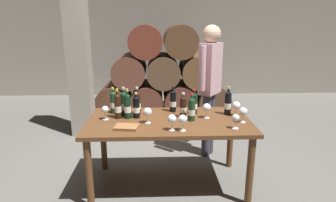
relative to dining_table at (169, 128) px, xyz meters
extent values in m
plane|color=#66635E|center=(0.00, 0.00, -0.67)|extent=(14.00, 14.00, 0.00)
cube|color=gray|center=(0.00, 4.20, 0.73)|extent=(10.00, 0.24, 2.80)
cylinder|color=#553422|center=(-0.95, 2.60, -0.37)|extent=(0.60, 0.90, 0.60)
cylinder|color=#592F22|center=(-0.32, 2.60, -0.37)|extent=(0.60, 0.90, 0.60)
cylinder|color=brown|center=(0.31, 2.60, -0.37)|extent=(0.60, 0.90, 0.60)
cylinder|color=#513625|center=(0.95, 2.60, -0.37)|extent=(0.60, 0.90, 0.60)
cylinder|color=brown|center=(-0.63, 2.60, 0.18)|extent=(0.60, 0.90, 0.60)
cylinder|color=brown|center=(0.00, 2.60, 0.18)|extent=(0.60, 0.90, 0.60)
cylinder|color=brown|center=(0.63, 2.60, 0.18)|extent=(0.60, 0.90, 0.60)
cylinder|color=maroon|center=(-0.32, 2.60, 0.72)|extent=(0.60, 0.90, 0.60)
cylinder|color=#533621|center=(0.31, 2.60, 0.72)|extent=(0.60, 0.90, 0.60)
cube|color=gray|center=(-1.30, 1.60, 0.63)|extent=(0.32, 0.32, 2.60)
cube|color=brown|center=(0.00, 0.00, 0.07)|extent=(1.70, 0.90, 0.04)
cylinder|color=brown|center=(-0.77, -0.39, -0.31)|extent=(0.07, 0.07, 0.72)
cylinder|color=brown|center=(0.77, -0.39, -0.31)|extent=(0.07, 0.07, 0.72)
cylinder|color=brown|center=(-0.77, 0.39, -0.31)|extent=(0.07, 0.07, 0.72)
cylinder|color=brown|center=(0.77, 0.39, -0.31)|extent=(0.07, 0.07, 0.72)
cylinder|color=#19381E|center=(0.23, -0.03, 0.19)|extent=(0.07, 0.07, 0.20)
sphere|color=#19381E|center=(0.23, -0.03, 0.30)|extent=(0.07, 0.07, 0.07)
cylinder|color=#19381E|center=(0.23, -0.03, 0.32)|extent=(0.03, 0.03, 0.06)
cylinder|color=#B21E23|center=(0.23, -0.03, 0.37)|extent=(0.03, 0.03, 0.02)
cylinder|color=silver|center=(0.23, -0.03, 0.18)|extent=(0.07, 0.07, 0.06)
cylinder|color=black|center=(0.29, 0.20, 0.19)|extent=(0.07, 0.07, 0.20)
sphere|color=black|center=(0.29, 0.20, 0.29)|extent=(0.07, 0.07, 0.07)
cylinder|color=black|center=(0.29, 0.20, 0.32)|extent=(0.03, 0.03, 0.06)
cylinder|color=#B21E23|center=(0.29, 0.20, 0.36)|extent=(0.03, 0.03, 0.02)
cylinder|color=silver|center=(0.29, 0.20, 0.18)|extent=(0.07, 0.07, 0.06)
cylinder|color=black|center=(0.06, 0.29, 0.19)|extent=(0.07, 0.07, 0.20)
sphere|color=black|center=(0.06, 0.29, 0.30)|extent=(0.07, 0.07, 0.07)
cylinder|color=black|center=(0.06, 0.29, 0.33)|extent=(0.03, 0.03, 0.06)
cylinder|color=black|center=(0.06, 0.29, 0.37)|extent=(0.03, 0.03, 0.02)
cylinder|color=silver|center=(0.06, 0.29, 0.18)|extent=(0.07, 0.07, 0.06)
cylinder|color=black|center=(0.16, 0.08, 0.19)|extent=(0.07, 0.07, 0.19)
sphere|color=black|center=(0.16, 0.08, 0.29)|extent=(0.07, 0.07, 0.07)
cylinder|color=black|center=(0.16, 0.08, 0.31)|extent=(0.03, 0.03, 0.06)
cylinder|color=silver|center=(0.16, 0.08, 0.35)|extent=(0.03, 0.03, 0.02)
cylinder|color=silver|center=(0.16, 0.08, 0.18)|extent=(0.07, 0.07, 0.06)
cylinder|color=black|center=(-0.54, 0.08, 0.20)|extent=(0.07, 0.07, 0.22)
sphere|color=black|center=(-0.54, 0.08, 0.32)|extent=(0.07, 0.07, 0.07)
cylinder|color=black|center=(-0.54, 0.08, 0.35)|extent=(0.03, 0.03, 0.07)
cylinder|color=gold|center=(-0.54, 0.08, 0.40)|extent=(0.03, 0.03, 0.03)
cylinder|color=silver|center=(-0.54, 0.08, 0.19)|extent=(0.07, 0.07, 0.07)
cylinder|color=black|center=(-0.43, 0.08, 0.20)|extent=(0.07, 0.07, 0.22)
sphere|color=black|center=(-0.43, 0.08, 0.32)|extent=(0.07, 0.07, 0.07)
cylinder|color=black|center=(-0.43, 0.08, 0.35)|extent=(0.03, 0.03, 0.07)
cylinder|color=tan|center=(-0.43, 0.08, 0.40)|extent=(0.03, 0.03, 0.03)
cylinder|color=silver|center=(-0.43, 0.08, 0.19)|extent=(0.07, 0.07, 0.07)
cylinder|color=#19381E|center=(-0.48, 0.18, 0.20)|extent=(0.07, 0.07, 0.22)
sphere|color=#19381E|center=(-0.48, 0.18, 0.32)|extent=(0.07, 0.07, 0.07)
cylinder|color=#19381E|center=(-0.48, 0.18, 0.35)|extent=(0.03, 0.03, 0.07)
cylinder|color=silver|center=(-0.48, 0.18, 0.39)|extent=(0.03, 0.03, 0.03)
cylinder|color=silver|center=(-0.48, 0.18, 0.19)|extent=(0.07, 0.07, 0.07)
cylinder|color=black|center=(-0.34, 0.09, 0.19)|extent=(0.07, 0.07, 0.20)
sphere|color=black|center=(-0.34, 0.09, 0.29)|extent=(0.07, 0.07, 0.07)
cylinder|color=black|center=(-0.34, 0.09, 0.32)|extent=(0.03, 0.03, 0.06)
cylinder|color=tan|center=(-0.34, 0.09, 0.36)|extent=(0.03, 0.03, 0.02)
cylinder|color=silver|center=(-0.34, 0.09, 0.18)|extent=(0.07, 0.07, 0.06)
cylinder|color=black|center=(0.66, 0.16, 0.20)|extent=(0.07, 0.07, 0.22)
sphere|color=black|center=(0.66, 0.16, 0.32)|extent=(0.07, 0.07, 0.07)
cylinder|color=black|center=(0.66, 0.16, 0.35)|extent=(0.03, 0.03, 0.07)
cylinder|color=tan|center=(0.66, 0.16, 0.39)|extent=(0.03, 0.03, 0.03)
cylinder|color=silver|center=(0.66, 0.16, 0.19)|extent=(0.07, 0.07, 0.07)
cylinder|color=black|center=(-0.34, 0.20, 0.20)|extent=(0.07, 0.07, 0.22)
sphere|color=black|center=(-0.34, 0.20, 0.31)|extent=(0.07, 0.07, 0.07)
cylinder|color=black|center=(-0.34, 0.20, 0.34)|extent=(0.03, 0.03, 0.07)
cylinder|color=silver|center=(-0.34, 0.20, 0.39)|extent=(0.03, 0.03, 0.02)
cylinder|color=silver|center=(-0.34, 0.20, 0.19)|extent=(0.07, 0.07, 0.07)
cylinder|color=#19381E|center=(-0.61, 0.27, 0.19)|extent=(0.07, 0.07, 0.20)
sphere|color=#19381E|center=(-0.61, 0.27, 0.30)|extent=(0.07, 0.07, 0.07)
cylinder|color=#19381E|center=(-0.61, 0.27, 0.33)|extent=(0.03, 0.03, 0.06)
cylinder|color=gold|center=(-0.61, 0.27, 0.37)|extent=(0.03, 0.03, 0.02)
cylinder|color=silver|center=(-0.61, 0.27, 0.18)|extent=(0.07, 0.07, 0.06)
cylinder|color=white|center=(0.12, -0.31, 0.09)|extent=(0.06, 0.06, 0.00)
cylinder|color=white|center=(0.12, -0.31, 0.13)|extent=(0.01, 0.01, 0.07)
sphere|color=white|center=(0.12, -0.31, 0.21)|extent=(0.08, 0.08, 0.08)
cylinder|color=white|center=(0.02, -0.30, 0.09)|extent=(0.06, 0.06, 0.00)
cylinder|color=white|center=(0.02, -0.30, 0.13)|extent=(0.01, 0.01, 0.07)
sphere|color=white|center=(0.02, -0.30, 0.21)|extent=(0.08, 0.08, 0.08)
cylinder|color=white|center=(0.73, 0.10, 0.09)|extent=(0.06, 0.06, 0.00)
cylinder|color=white|center=(0.73, 0.10, 0.13)|extent=(0.01, 0.01, 0.07)
sphere|color=white|center=(0.73, 0.10, 0.21)|extent=(0.09, 0.09, 0.09)
cylinder|color=white|center=(0.63, -0.28, 0.09)|extent=(0.06, 0.06, 0.00)
cylinder|color=white|center=(0.63, -0.28, 0.13)|extent=(0.01, 0.01, 0.07)
sphere|color=white|center=(0.63, -0.28, 0.20)|extent=(0.07, 0.07, 0.07)
cylinder|color=white|center=(0.75, -0.10, 0.09)|extent=(0.06, 0.06, 0.00)
cylinder|color=white|center=(0.75, -0.10, 0.13)|extent=(0.01, 0.01, 0.07)
sphere|color=white|center=(0.75, -0.10, 0.21)|extent=(0.09, 0.09, 0.09)
cylinder|color=white|center=(-0.22, -0.09, 0.09)|extent=(0.06, 0.06, 0.00)
cylinder|color=white|center=(-0.22, -0.09, 0.13)|extent=(0.01, 0.01, 0.07)
sphere|color=white|center=(-0.22, -0.09, 0.21)|extent=(0.09, 0.09, 0.09)
cylinder|color=white|center=(0.40, 0.05, 0.09)|extent=(0.06, 0.06, 0.00)
cylinder|color=white|center=(0.40, 0.05, 0.13)|extent=(0.01, 0.01, 0.07)
sphere|color=white|center=(0.40, 0.05, 0.21)|extent=(0.09, 0.09, 0.09)
cylinder|color=white|center=(-0.66, 0.04, 0.09)|extent=(0.06, 0.06, 0.00)
cylinder|color=white|center=(-0.66, 0.04, 0.13)|extent=(0.01, 0.01, 0.07)
sphere|color=white|center=(-0.66, 0.04, 0.20)|extent=(0.07, 0.07, 0.07)
cube|color=#936038|center=(-0.42, -0.23, 0.11)|extent=(0.24, 0.19, 0.03)
cylinder|color=#383842|center=(0.59, 0.79, -0.24)|extent=(0.11, 0.11, 0.85)
cylinder|color=#383842|center=(0.52, 0.71, -0.24)|extent=(0.11, 0.11, 0.85)
cube|color=#CC9EA8|center=(0.56, 0.75, 0.51)|extent=(0.34, 0.36, 0.64)
cylinder|color=#CC9EA8|center=(0.68, 0.92, 0.54)|extent=(0.08, 0.08, 0.54)
cylinder|color=#CC9EA8|center=(0.43, 0.58, 0.54)|extent=(0.08, 0.08, 0.54)
sphere|color=tan|center=(0.56, 0.75, 0.93)|extent=(0.23, 0.23, 0.23)
camera|label=1|loc=(-0.12, -2.88, 1.10)|focal=31.17mm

